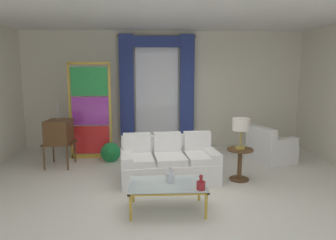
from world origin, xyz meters
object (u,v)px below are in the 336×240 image
stained_glass_divider (90,113)px  table_lamp_brass (241,126)px  armchair_white (269,149)px  peacock_figurine (110,153)px  couch_white_long (169,163)px  coffee_table (167,186)px  bottle_crystal_tall (171,176)px  round_side_table (240,161)px  bottle_blue_decanter (201,184)px  vintage_tv (59,133)px

stained_glass_divider → table_lamp_brass: bearing=-28.4°
armchair_white → peacock_figurine: bearing=178.7°
couch_white_long → coffee_table: size_ratio=1.64×
couch_white_long → stained_glass_divider: stained_glass_divider is taller
coffee_table → armchair_white: size_ratio=1.07×
bottle_crystal_tall → armchair_white: 3.29m
round_side_table → table_lamp_brass: table_lamp_brass is taller
couch_white_long → table_lamp_brass: (1.31, -0.12, 0.72)m
coffee_table → bottle_blue_decanter: size_ratio=5.19×
vintage_tv → table_lamp_brass: size_ratio=2.36×
vintage_tv → coffee_table: bearing=-46.0°
round_side_table → vintage_tv: bearing=163.7°
bottle_blue_decanter → peacock_figurine: (-1.59, 2.69, -0.26)m
bottle_blue_decanter → peacock_figurine: 3.14m
armchair_white → couch_white_long: bearing=-156.2°
couch_white_long → bottle_blue_decanter: (0.36, -1.59, 0.18)m
couch_white_long → vintage_tv: size_ratio=1.36×
armchair_white → round_side_table: 1.52m
coffee_table → bottle_crystal_tall: 0.14m
stained_glass_divider → couch_white_long: bearing=-41.5°
coffee_table → bottle_crystal_tall: (0.05, 0.06, 0.12)m
bottle_blue_decanter → round_side_table: bottle_blue_decanter is taller
couch_white_long → vintage_tv: bearing=157.9°
couch_white_long → coffee_table: bearing=-94.0°
coffee_table → stained_glass_divider: (-1.60, 2.83, 0.68)m
bottle_blue_decanter → armchair_white: 3.26m
bottle_blue_decanter → peacock_figurine: bearing=120.5°
couch_white_long → peacock_figurine: couch_white_long is taller
couch_white_long → round_side_table: couch_white_long is taller
bottle_blue_decanter → round_side_table: (0.96, 1.47, -0.13)m
couch_white_long → round_side_table: bearing=-5.4°
bottle_crystal_tall → stained_glass_divider: stained_glass_divider is taller
couch_white_long → bottle_crystal_tall: size_ratio=7.65×
bottle_blue_decanter → coffee_table: bearing=149.6°
coffee_table → bottle_crystal_tall: size_ratio=4.65×
round_side_table → table_lamp_brass: size_ratio=1.04×
vintage_tv → stained_glass_divider: size_ratio=0.61×
peacock_figurine → couch_white_long: bearing=-41.8°
vintage_tv → peacock_figurine: 1.16m
armchair_white → stained_glass_divider: size_ratio=0.47×
stained_glass_divider → bottle_blue_decanter: bearing=-56.4°
couch_white_long → bottle_crystal_tall: (-0.04, -1.27, 0.19)m
coffee_table → stained_glass_divider: stained_glass_divider is taller
stained_glass_divider → peacock_figurine: 1.04m
coffee_table → table_lamp_brass: 1.96m
armchair_white → round_side_table: (-0.99, -1.14, 0.07)m
couch_white_long → table_lamp_brass: bearing=-5.4°
couch_white_long → bottle_blue_decanter: bearing=-77.3°
coffee_table → stained_glass_divider: size_ratio=0.51×
couch_white_long → vintage_tv: vintage_tv is taller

